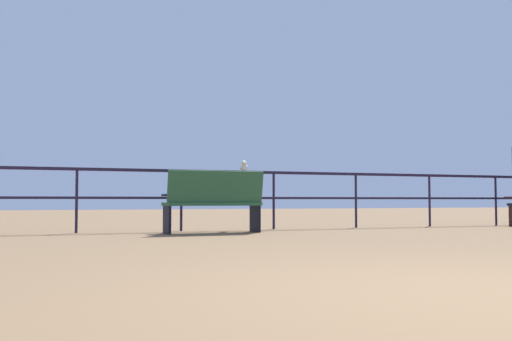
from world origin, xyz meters
name	(u,v)px	position (x,y,z in m)	size (l,w,h in m)	color
ground_plane	(509,298)	(0.00, 0.00, 0.00)	(60.00, 60.00, 0.00)	olive
pier_railing	(181,186)	(0.00, 7.18, 0.75)	(20.27, 0.05, 1.03)	black
bench_near_left	(214,199)	(0.32, 6.35, 0.54)	(1.55, 0.61, 0.98)	#265232
seagull_on_rail	(244,166)	(1.11, 7.16, 1.11)	(0.21, 0.36, 0.17)	white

